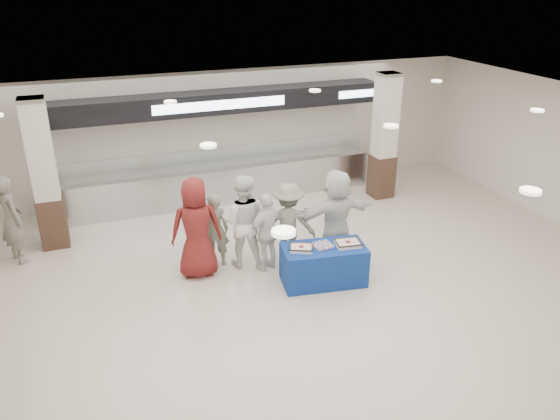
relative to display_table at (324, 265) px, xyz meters
name	(u,v)px	position (x,y,z in m)	size (l,w,h in m)	color
ground	(302,311)	(-0.76, -0.75, -0.38)	(14.00, 14.00, 0.00)	beige
serving_line	(219,157)	(-0.75, 4.65, 0.78)	(8.70, 0.85, 2.80)	#B9BBC0
column_left	(45,178)	(-4.76, 3.45, 1.15)	(0.55, 0.55, 3.20)	#362218
column_right	(384,139)	(3.24, 3.45, 1.15)	(0.55, 0.55, 3.20)	#362218
display_table	(324,265)	(0.00, 0.00, 0.00)	(1.55, 0.78, 0.75)	navy
sheet_cake_left	(301,248)	(-0.44, 0.04, 0.42)	(0.51, 0.47, 0.09)	white
sheet_cake_right	(348,243)	(0.44, -0.10, 0.42)	(0.50, 0.42, 0.09)	white
cupcake_tray	(323,245)	(-0.02, 0.02, 0.40)	(0.37, 0.29, 0.06)	#AAABAF
civilian_maroon	(196,228)	(-2.14, 1.13, 0.62)	(0.97, 0.63, 1.99)	maroon
soldier_a	(215,229)	(-1.72, 1.42, 0.39)	(0.56, 0.37, 1.53)	slate
chef_tall	(243,221)	(-1.19, 1.21, 0.58)	(0.93, 0.72, 1.90)	white
chef_short	(268,232)	(-0.81, 0.87, 0.43)	(0.94, 0.39, 1.61)	white
soldier_b	(288,223)	(-0.32, 1.00, 0.47)	(1.09, 0.63, 1.69)	slate
civilian_white	(336,216)	(0.59, 0.75, 0.60)	(1.80, 0.57, 1.94)	white
soldier_bg	(11,219)	(-5.47, 2.97, 0.55)	(0.68, 0.44, 1.85)	slate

